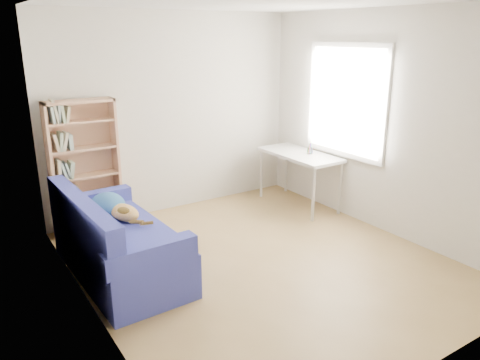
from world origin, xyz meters
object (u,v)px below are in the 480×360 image
Objects in this scene: desk at (299,158)px; bookshelf at (85,172)px; pen_cup at (310,150)px; sofa at (116,243)px.

bookshelf is at bearing 164.79° from desk.
pen_cup is (0.09, -0.10, 0.13)m from desk.
bookshelf is at bearing 163.42° from pen_cup.
sofa is 2.87m from desk.
sofa is at bearing -169.19° from desk.
sofa is 1.45× the size of desk.
desk is at bearing 133.90° from pen_cup.
bookshelf is (0.10, 1.27, 0.40)m from sofa.
pen_cup reaches higher than desk.
pen_cup is at bearing -16.58° from bookshelf.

